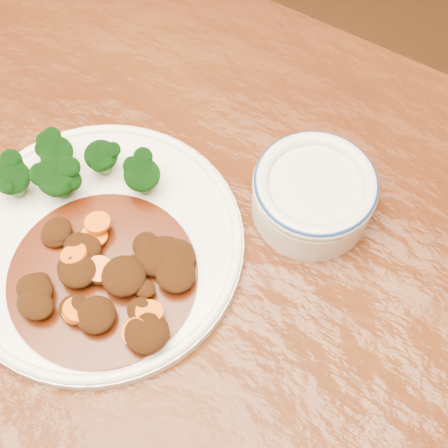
% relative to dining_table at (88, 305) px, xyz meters
% --- Properties ---
extents(ground, '(4.00, 4.00, 0.00)m').
position_rel_dining_table_xyz_m(ground, '(0.00, 0.00, -0.67)').
color(ground, '#462511').
rests_on(ground, ground).
extents(dining_table, '(1.59, 1.06, 0.75)m').
position_rel_dining_table_xyz_m(dining_table, '(0.00, 0.00, 0.00)').
color(dining_table, '#4D260D').
rests_on(dining_table, ground).
extents(dinner_plate, '(0.30, 0.30, 0.02)m').
position_rel_dining_table_xyz_m(dinner_plate, '(0.01, 0.04, 0.09)').
color(dinner_plate, white).
rests_on(dinner_plate, dining_table).
extents(broccoli_florets, '(0.16, 0.10, 0.05)m').
position_rel_dining_table_xyz_m(broccoli_florets, '(-0.05, 0.09, 0.12)').
color(broccoli_florets, '#578444').
rests_on(broccoli_florets, dinner_plate).
extents(mince_stew, '(0.19, 0.19, 0.03)m').
position_rel_dining_table_xyz_m(mince_stew, '(0.04, 0.01, 0.10)').
color(mince_stew, '#441807').
rests_on(mince_stew, dinner_plate).
extents(dip_bowl, '(0.13, 0.13, 0.06)m').
position_rel_dining_table_xyz_m(dip_bowl, '(0.19, 0.18, 0.11)').
color(dip_bowl, beige).
rests_on(dip_bowl, dining_table).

